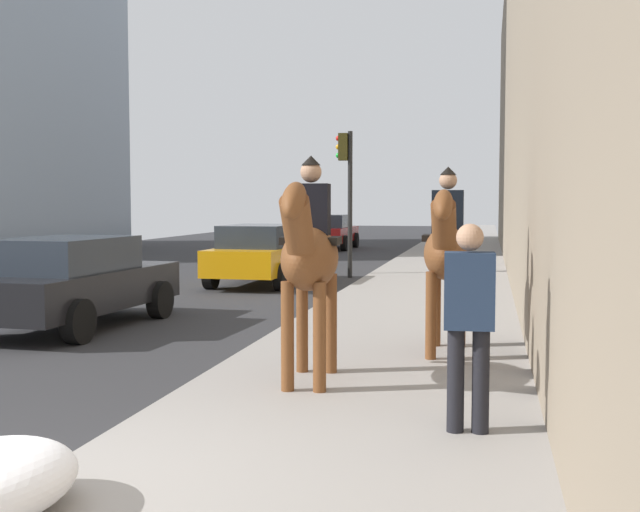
{
  "coord_description": "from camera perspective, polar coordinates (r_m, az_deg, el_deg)",
  "views": [
    {
      "loc": [
        -4.53,
        -3.04,
        2.0
      ],
      "look_at": [
        4.0,
        -1.23,
        1.4
      ],
      "focal_mm": 44.88,
      "sensor_mm": 36.0,
      "label": 1
    }
  ],
  "objects": [
    {
      "name": "mounted_horse_far",
      "position": [
        9.89,
        9.03,
        0.43
      ],
      "size": [
        2.15,
        0.6,
        2.3
      ],
      "rotation": [
        0.0,
        0.0,
        3.14
      ],
      "color": "brown",
      "rests_on": "sidewalk_slab"
    },
    {
      "name": "mounted_horse_near",
      "position": [
        8.18,
        -0.78,
        0.05
      ],
      "size": [
        2.15,
        0.66,
        2.35
      ],
      "rotation": [
        0.0,
        0.0,
        3.21
      ],
      "color": "brown",
      "rests_on": "sidewalk_slab"
    },
    {
      "name": "car_far_lane",
      "position": [
        19.14,
        -4.17,
        0.18
      ],
      "size": [
        4.2,
        1.95,
        1.44
      ],
      "rotation": [
        0.0,
        0.0,
        -0.02
      ],
      "color": "orange",
      "rests_on": "ground"
    },
    {
      "name": "pedestrian_greeting",
      "position": [
        6.57,
        10.58,
        -4.03
      ],
      "size": [
        0.28,
        0.41,
        1.7
      ],
      "rotation": [
        0.0,
        0.0,
        0.05
      ],
      "color": "black",
      "rests_on": "sidewalk_slab"
    },
    {
      "name": "traffic_light_near_curb",
      "position": [
        20.76,
        1.92,
        5.45
      ],
      "size": [
        0.2,
        0.44,
        3.8
      ],
      "color": "black",
      "rests_on": "ground"
    },
    {
      "name": "car_mid_lane",
      "position": [
        13.1,
        -17.26,
        -1.7
      ],
      "size": [
        4.2,
        2.06,
        1.44
      ],
      "rotation": [
        0.0,
        0.0,
        -0.05
      ],
      "color": "black",
      "rests_on": "ground"
    },
    {
      "name": "car_near_lane",
      "position": [
        33.32,
        0.69,
        1.76
      ],
      "size": [
        4.23,
        1.95,
        1.44
      ],
      "rotation": [
        0.0,
        0.0,
        -0.01
      ],
      "color": "maroon",
      "rests_on": "ground"
    }
  ]
}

